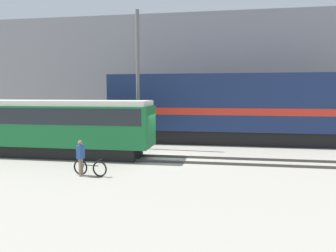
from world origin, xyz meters
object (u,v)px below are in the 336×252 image
Objects in this scene: streetcar at (50,124)px; person at (81,155)px; utility_pole_left at (138,81)px; freight_locomotive at (246,108)px; bicycle at (90,168)px.

person is (3.75, -4.06, -0.90)m from streetcar.
utility_pole_left reaches higher than person.
utility_pole_left is at bearing 84.62° from person.
freight_locomotive reaches higher than streetcar.
streetcar is 1.35× the size of utility_pole_left.
streetcar is at bearing -142.98° from utility_pole_left.
streetcar is at bearing 132.72° from person.
utility_pole_left is (0.70, 7.41, 3.54)m from person.
person is 8.24m from utility_pole_left.
freight_locomotive is 13.24m from bicycle.
utility_pole_left is (0.30, 7.32, 4.16)m from bicycle.
bicycle is at bearing 12.57° from person.
freight_locomotive reaches higher than bicycle.
person is (-7.89, -10.76, -1.66)m from freight_locomotive.
utility_pole_left reaches higher than freight_locomotive.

